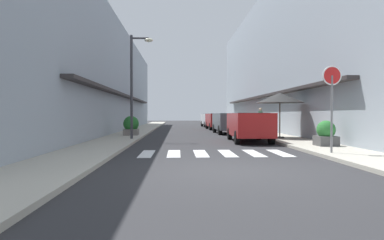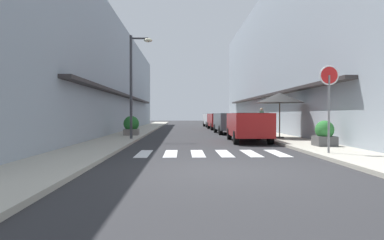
{
  "view_description": "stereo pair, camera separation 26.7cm",
  "coord_description": "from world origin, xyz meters",
  "px_view_note": "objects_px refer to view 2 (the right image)",
  "views": [
    {
      "loc": [
        -1.27,
        -8.14,
        1.4
      ],
      "look_at": [
        -0.44,
        11.68,
        1.05
      ],
      "focal_mm": 30.89,
      "sensor_mm": 36.0,
      "label": 1
    },
    {
      "loc": [
        -1.01,
        -8.15,
        1.4
      ],
      "look_at": [
        -0.44,
        11.68,
        1.05
      ],
      "focal_mm": 30.89,
      "sensor_mm": 36.0,
      "label": 2
    }
  ],
  "objects_px": {
    "planter_midblock": "(131,126)",
    "parked_car_distant": "(213,119)",
    "planter_corner": "(325,134)",
    "street_lamp": "(135,76)",
    "parked_car_near": "(248,124)",
    "cafe_umbrella": "(280,98)",
    "round_street_sign": "(329,86)",
    "parked_car_far": "(219,119)",
    "pedestrian_walking_near": "(262,119)",
    "parked_car_mid": "(229,121)"
  },
  "relations": [
    {
      "from": "planter_midblock",
      "to": "parked_car_distant",
      "type": "bearing_deg",
      "value": 67.97
    },
    {
      "from": "parked_car_distant",
      "to": "planter_corner",
      "type": "relative_size",
      "value": 4.23
    },
    {
      "from": "street_lamp",
      "to": "planter_corner",
      "type": "distance_m",
      "value": 9.68
    },
    {
      "from": "street_lamp",
      "to": "parked_car_distant",
      "type": "bearing_deg",
      "value": 72.86
    },
    {
      "from": "parked_car_near",
      "to": "cafe_umbrella",
      "type": "height_order",
      "value": "cafe_umbrella"
    },
    {
      "from": "round_street_sign",
      "to": "parked_car_far",
      "type": "bearing_deg",
      "value": 94.48
    },
    {
      "from": "street_lamp",
      "to": "pedestrian_walking_near",
      "type": "xyz_separation_m",
      "value": [
        8.59,
        7.84,
        -2.36
      ]
    },
    {
      "from": "parked_car_mid",
      "to": "pedestrian_walking_near",
      "type": "height_order",
      "value": "pedestrian_walking_near"
    },
    {
      "from": "round_street_sign",
      "to": "street_lamp",
      "type": "relative_size",
      "value": 0.53
    },
    {
      "from": "parked_car_distant",
      "to": "planter_corner",
      "type": "xyz_separation_m",
      "value": [
        2.43,
        -23.1,
        -0.32
      ]
    },
    {
      "from": "parked_car_mid",
      "to": "pedestrian_walking_near",
      "type": "distance_m",
      "value": 3.23
    },
    {
      "from": "round_street_sign",
      "to": "pedestrian_walking_near",
      "type": "relative_size",
      "value": 1.63
    },
    {
      "from": "parked_car_distant",
      "to": "planter_midblock",
      "type": "height_order",
      "value": "parked_car_distant"
    },
    {
      "from": "street_lamp",
      "to": "planter_corner",
      "type": "relative_size",
      "value": 5.26
    },
    {
      "from": "parked_car_near",
      "to": "pedestrian_walking_near",
      "type": "xyz_separation_m",
      "value": [
        2.76,
        8.66,
        0.14
      ]
    },
    {
      "from": "parked_car_far",
      "to": "street_lamp",
      "type": "xyz_separation_m",
      "value": [
        -5.83,
        -12.67,
        2.49
      ]
    },
    {
      "from": "cafe_umbrella",
      "to": "parked_car_mid",
      "type": "bearing_deg",
      "value": 108.23
    },
    {
      "from": "parked_car_distant",
      "to": "round_street_sign",
      "type": "bearing_deg",
      "value": -86.61
    },
    {
      "from": "parked_car_distant",
      "to": "planter_corner",
      "type": "distance_m",
      "value": 23.23
    },
    {
      "from": "parked_car_distant",
      "to": "round_street_sign",
      "type": "xyz_separation_m",
      "value": [
        1.51,
        -25.51,
        1.41
      ]
    },
    {
      "from": "cafe_umbrella",
      "to": "planter_corner",
      "type": "xyz_separation_m",
      "value": [
        0.5,
        -4.51,
        -1.68
      ]
    },
    {
      "from": "parked_car_mid",
      "to": "planter_midblock",
      "type": "xyz_separation_m",
      "value": [
        -6.46,
        -3.24,
        -0.23
      ]
    },
    {
      "from": "parked_car_mid",
      "to": "planter_midblock",
      "type": "bearing_deg",
      "value": -153.37
    },
    {
      "from": "parked_car_far",
      "to": "parked_car_distant",
      "type": "bearing_deg",
      "value": 90.0
    },
    {
      "from": "planter_corner",
      "to": "parked_car_far",
      "type": "bearing_deg",
      "value": 98.18
    },
    {
      "from": "parked_car_distant",
      "to": "planter_corner",
      "type": "bearing_deg",
      "value": -84.0
    },
    {
      "from": "parked_car_far",
      "to": "parked_car_distant",
      "type": "xyz_separation_m",
      "value": [
        0.0,
        6.22,
        -0.0
      ]
    },
    {
      "from": "parked_car_far",
      "to": "parked_car_distant",
      "type": "height_order",
      "value": "same"
    },
    {
      "from": "pedestrian_walking_near",
      "to": "parked_car_mid",
      "type": "bearing_deg",
      "value": 44.8
    },
    {
      "from": "street_lamp",
      "to": "pedestrian_walking_near",
      "type": "bearing_deg",
      "value": 42.4
    },
    {
      "from": "parked_car_mid",
      "to": "cafe_umbrella",
      "type": "distance_m",
      "value": 6.32
    },
    {
      "from": "parked_car_distant",
      "to": "street_lamp",
      "type": "bearing_deg",
      "value": -107.14
    },
    {
      "from": "street_lamp",
      "to": "cafe_umbrella",
      "type": "bearing_deg",
      "value": 2.26
    },
    {
      "from": "parked_car_far",
      "to": "planter_corner",
      "type": "relative_size",
      "value": 4.24
    },
    {
      "from": "parked_car_near",
      "to": "cafe_umbrella",
      "type": "bearing_deg",
      "value": 30.19
    },
    {
      "from": "parked_car_distant",
      "to": "cafe_umbrella",
      "type": "xyz_separation_m",
      "value": [
        1.93,
        -18.59,
        1.36
      ]
    },
    {
      "from": "parked_car_near",
      "to": "round_street_sign",
      "type": "distance_m",
      "value": 6.16
    },
    {
      "from": "parked_car_far",
      "to": "planter_midblock",
      "type": "height_order",
      "value": "parked_car_far"
    },
    {
      "from": "planter_midblock",
      "to": "parked_car_near",
      "type": "bearing_deg",
      "value": -30.09
    },
    {
      "from": "street_lamp",
      "to": "planter_corner",
      "type": "bearing_deg",
      "value": -27.0
    },
    {
      "from": "parked_car_distant",
      "to": "cafe_umbrella",
      "type": "distance_m",
      "value": 18.73
    },
    {
      "from": "parked_car_distant",
      "to": "parked_car_mid",
      "type": "bearing_deg",
      "value": -90.0
    },
    {
      "from": "parked_car_near",
      "to": "parked_car_far",
      "type": "bearing_deg",
      "value": 90.0
    },
    {
      "from": "parked_car_mid",
      "to": "planter_midblock",
      "type": "distance_m",
      "value": 7.23
    },
    {
      "from": "parked_car_distant",
      "to": "street_lamp",
      "type": "height_order",
      "value": "street_lamp"
    },
    {
      "from": "planter_corner",
      "to": "pedestrian_walking_near",
      "type": "height_order",
      "value": "pedestrian_walking_near"
    },
    {
      "from": "planter_midblock",
      "to": "pedestrian_walking_near",
      "type": "height_order",
      "value": "pedestrian_walking_near"
    },
    {
      "from": "parked_car_mid",
      "to": "cafe_umbrella",
      "type": "relative_size",
      "value": 1.67
    },
    {
      "from": "planter_midblock",
      "to": "round_street_sign",
      "type": "bearing_deg",
      "value": -50.14
    },
    {
      "from": "parked_car_distant",
      "to": "planter_midblock",
      "type": "xyz_separation_m",
      "value": [
        -6.46,
        -15.96,
        -0.23
      ]
    }
  ]
}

